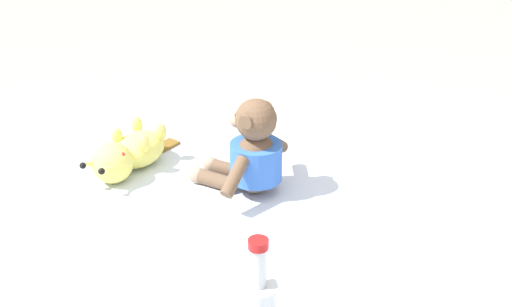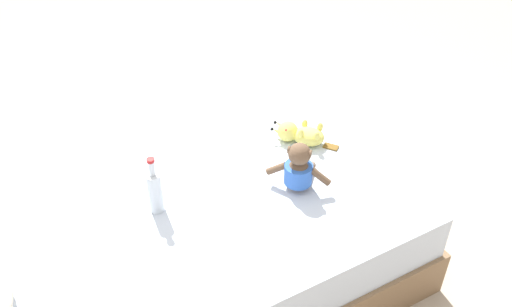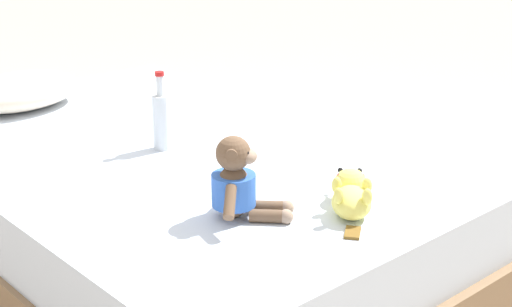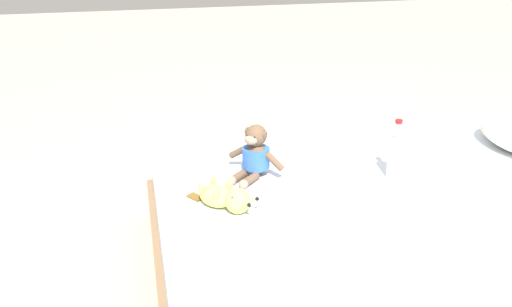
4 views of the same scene
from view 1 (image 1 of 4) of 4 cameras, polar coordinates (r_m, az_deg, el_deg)
The scene contains 2 objects.
plush_monkey at distance 1.67m, azimuth -0.33°, elevation -0.03°, with size 0.26×0.26×0.24m.
plush_yellow_creature at distance 1.80m, azimuth -10.06°, elevation -0.02°, with size 0.28×0.27×0.10m.
Camera 1 is at (0.25, 0.85, 1.32)m, focal length 50.68 mm.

